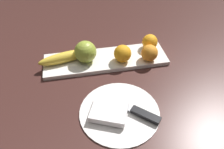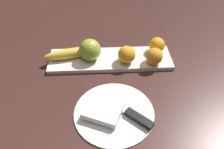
{
  "view_description": "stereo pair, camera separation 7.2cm",
  "coord_description": "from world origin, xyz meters",
  "px_view_note": "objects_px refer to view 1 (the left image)",
  "views": [
    {
      "loc": [
        0.08,
        0.64,
        0.53
      ],
      "look_at": [
        -0.02,
        0.13,
        0.05
      ],
      "focal_mm": 34.94,
      "sensor_mm": 36.0,
      "label": 1
    },
    {
      "loc": [
        0.01,
        0.65,
        0.53
      ],
      "look_at": [
        -0.02,
        0.13,
        0.05
      ],
      "focal_mm": 34.94,
      "sensor_mm": 36.0,
      "label": 2
    }
  ],
  "objects_px": {
    "orange_center": "(123,54)",
    "knife": "(141,113)",
    "banana": "(65,57)",
    "dinner_plate": "(120,111)",
    "orange_near_apple": "(150,53)",
    "orange_near_banana": "(150,42)",
    "fruit_tray": "(106,60)",
    "apple": "(85,51)",
    "folded_napkin": "(110,110)"
  },
  "relations": [
    {
      "from": "orange_center",
      "to": "knife",
      "type": "height_order",
      "value": "orange_center"
    },
    {
      "from": "banana",
      "to": "dinner_plate",
      "type": "relative_size",
      "value": 0.82
    },
    {
      "from": "orange_near_apple",
      "to": "orange_near_banana",
      "type": "height_order",
      "value": "orange_near_apple"
    },
    {
      "from": "banana",
      "to": "dinner_plate",
      "type": "height_order",
      "value": "banana"
    },
    {
      "from": "orange_center",
      "to": "orange_near_banana",
      "type": "bearing_deg",
      "value": -155.4
    },
    {
      "from": "fruit_tray",
      "to": "orange_near_apple",
      "type": "distance_m",
      "value": 0.17
    },
    {
      "from": "orange_near_banana",
      "to": "fruit_tray",
      "type": "bearing_deg",
      "value": 11.08
    },
    {
      "from": "orange_near_apple",
      "to": "orange_center",
      "type": "bearing_deg",
      "value": -7.33
    },
    {
      "from": "apple",
      "to": "knife",
      "type": "relative_size",
      "value": 0.54
    },
    {
      "from": "apple",
      "to": "orange_near_banana",
      "type": "height_order",
      "value": "apple"
    },
    {
      "from": "banana",
      "to": "orange_near_apple",
      "type": "distance_m",
      "value": 0.31
    },
    {
      "from": "apple",
      "to": "folded_napkin",
      "type": "bearing_deg",
      "value": 99.92
    },
    {
      "from": "apple",
      "to": "orange_near_banana",
      "type": "distance_m",
      "value": 0.26
    },
    {
      "from": "orange_near_banana",
      "to": "dinner_plate",
      "type": "xyz_separation_m",
      "value": [
        0.18,
        0.28,
        -0.04
      ]
    },
    {
      "from": "orange_near_apple",
      "to": "dinner_plate",
      "type": "distance_m",
      "value": 0.27
    },
    {
      "from": "knife",
      "to": "fruit_tray",
      "type": "bearing_deg",
      "value": -35.8
    },
    {
      "from": "banana",
      "to": "orange_center",
      "type": "height_order",
      "value": "orange_center"
    },
    {
      "from": "apple",
      "to": "knife",
      "type": "xyz_separation_m",
      "value": [
        -0.13,
        0.28,
        -0.04
      ]
    },
    {
      "from": "banana",
      "to": "orange_center",
      "type": "xyz_separation_m",
      "value": [
        -0.21,
        0.03,
        0.01
      ]
    },
    {
      "from": "orange_center",
      "to": "apple",
      "type": "bearing_deg",
      "value": -12.54
    },
    {
      "from": "orange_near_apple",
      "to": "apple",
      "type": "bearing_deg",
      "value": -10.34
    },
    {
      "from": "orange_center",
      "to": "knife",
      "type": "relative_size",
      "value": 0.43
    },
    {
      "from": "fruit_tray",
      "to": "apple",
      "type": "relative_size",
      "value": 5.76
    },
    {
      "from": "dinner_plate",
      "to": "knife",
      "type": "distance_m",
      "value": 0.06
    },
    {
      "from": "orange_near_apple",
      "to": "dinner_plate",
      "type": "relative_size",
      "value": 0.26
    },
    {
      "from": "orange_center",
      "to": "folded_napkin",
      "type": "xyz_separation_m",
      "value": [
        0.09,
        0.22,
        -0.03
      ]
    },
    {
      "from": "banana",
      "to": "orange_center",
      "type": "bearing_deg",
      "value": -21.81
    },
    {
      "from": "apple",
      "to": "folded_napkin",
      "type": "distance_m",
      "value": 0.26
    },
    {
      "from": "apple",
      "to": "orange_center",
      "type": "bearing_deg",
      "value": 167.46
    },
    {
      "from": "orange_near_banana",
      "to": "knife",
      "type": "distance_m",
      "value": 0.33
    },
    {
      "from": "orange_near_banana",
      "to": "apple",
      "type": "bearing_deg",
      "value": 5.96
    },
    {
      "from": "fruit_tray",
      "to": "orange_near_apple",
      "type": "height_order",
      "value": "orange_near_apple"
    },
    {
      "from": "orange_near_apple",
      "to": "fruit_tray",
      "type": "bearing_deg",
      "value": -12.01
    },
    {
      "from": "knife",
      "to": "orange_center",
      "type": "bearing_deg",
      "value": -48.1
    },
    {
      "from": "apple",
      "to": "banana",
      "type": "height_order",
      "value": "apple"
    },
    {
      "from": "banana",
      "to": "orange_near_apple",
      "type": "relative_size",
      "value": 3.2
    },
    {
      "from": "orange_near_banana",
      "to": "dinner_plate",
      "type": "bearing_deg",
      "value": 57.0
    },
    {
      "from": "orange_near_banana",
      "to": "dinner_plate",
      "type": "height_order",
      "value": "orange_near_banana"
    },
    {
      "from": "apple",
      "to": "orange_near_apple",
      "type": "bearing_deg",
      "value": 169.66
    },
    {
      "from": "orange_center",
      "to": "banana",
      "type": "bearing_deg",
      "value": -9.42
    },
    {
      "from": "fruit_tray",
      "to": "banana",
      "type": "height_order",
      "value": "banana"
    },
    {
      "from": "apple",
      "to": "orange_near_apple",
      "type": "height_order",
      "value": "apple"
    },
    {
      "from": "fruit_tray",
      "to": "knife",
      "type": "bearing_deg",
      "value": 102.27
    },
    {
      "from": "folded_napkin",
      "to": "knife",
      "type": "height_order",
      "value": "folded_napkin"
    },
    {
      "from": "orange_near_apple",
      "to": "folded_napkin",
      "type": "bearing_deg",
      "value": 48.24
    },
    {
      "from": "apple",
      "to": "dinner_plate",
      "type": "distance_m",
      "value": 0.27
    },
    {
      "from": "orange_near_banana",
      "to": "knife",
      "type": "relative_size",
      "value": 0.4
    },
    {
      "from": "fruit_tray",
      "to": "orange_near_banana",
      "type": "bearing_deg",
      "value": -168.92
    },
    {
      "from": "folded_napkin",
      "to": "knife",
      "type": "bearing_deg",
      "value": 164.64
    },
    {
      "from": "orange_near_apple",
      "to": "dinner_plate",
      "type": "xyz_separation_m",
      "value": [
        0.16,
        0.21,
        -0.04
      ]
    }
  ]
}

